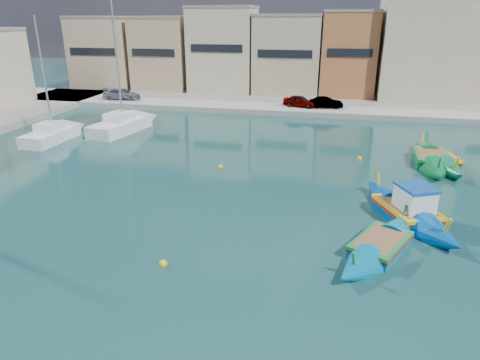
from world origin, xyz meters
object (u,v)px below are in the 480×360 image
(luzzu_green, at_px, (436,160))
(yacht_north, at_px, (133,122))
(luzzu_cyan_mid, at_px, (431,160))
(luzzu_blue_south, at_px, (380,246))
(church_block, at_px, (427,27))
(yacht_midnorth, at_px, (63,132))
(luzzu_blue_cabin, at_px, (407,212))

(luzzu_green, relative_size, yacht_north, 0.69)
(luzzu_cyan_mid, height_order, luzzu_blue_south, luzzu_cyan_mid)
(church_block, height_order, yacht_midnorth, church_block)
(yacht_north, bearing_deg, church_block, 34.79)
(luzzu_blue_cabin, xyz_separation_m, luzzu_cyan_mid, (2.93, 9.51, -0.09))
(luzzu_blue_south, bearing_deg, luzzu_cyan_mid, 70.96)
(church_block, xyz_separation_m, luzzu_cyan_mid, (-2.95, -24.52, -8.13))
(luzzu_blue_cabin, xyz_separation_m, yacht_midnorth, (-26.51, 10.52, 0.05))
(luzzu_green, bearing_deg, church_block, 83.96)
(luzzu_green, bearing_deg, luzzu_blue_cabin, -109.04)
(luzzu_blue_cabin, height_order, yacht_midnorth, yacht_midnorth)
(church_block, bearing_deg, yacht_midnorth, -144.03)
(luzzu_blue_cabin, distance_m, yacht_north, 26.41)
(luzzu_blue_cabin, bearing_deg, yacht_midnorth, 158.36)
(luzzu_blue_cabin, xyz_separation_m, luzzu_green, (3.28, 9.50, -0.09))
(luzzu_green, bearing_deg, luzzu_cyan_mid, 178.18)
(yacht_north, distance_m, yacht_midnorth, 6.19)
(luzzu_blue_cabin, height_order, yacht_north, yacht_north)
(luzzu_green, height_order, yacht_midnorth, yacht_midnorth)
(church_block, height_order, luzzu_blue_south, church_block)
(church_block, bearing_deg, yacht_north, -145.21)
(church_block, xyz_separation_m, yacht_midnorth, (-32.38, -23.50, -7.99))
(luzzu_blue_south, bearing_deg, luzzu_green, 69.59)
(luzzu_cyan_mid, height_order, yacht_midnorth, yacht_midnorth)
(luzzu_green, distance_m, yacht_north, 25.75)
(luzzu_cyan_mid, distance_m, yacht_north, 25.41)
(luzzu_green, bearing_deg, yacht_north, 168.34)
(church_block, bearing_deg, luzzu_green, -96.04)
(luzzu_blue_south, bearing_deg, church_block, 78.75)
(luzzu_cyan_mid, bearing_deg, yacht_midnorth, 178.03)
(luzzu_green, height_order, yacht_north, yacht_north)
(luzzu_green, xyz_separation_m, yacht_north, (-25.22, 5.20, 0.20))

